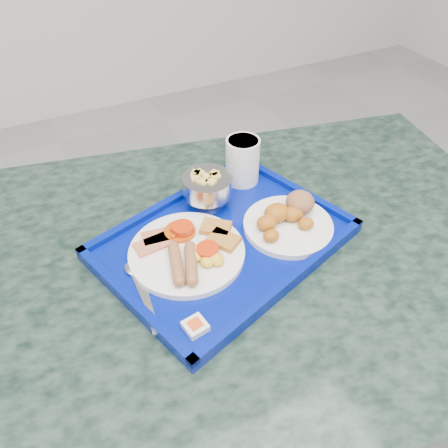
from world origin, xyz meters
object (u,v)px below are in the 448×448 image
(bread_plate, at_px, (288,219))
(main_plate, at_px, (190,251))
(table, at_px, (231,313))
(juice_cup, at_px, (243,159))
(tray, at_px, (224,241))
(fruit_bowl, at_px, (207,186))

(bread_plate, bearing_deg, main_plate, 176.92)
(table, distance_m, juice_cup, 0.35)
(main_plate, xyz_separation_m, juice_cup, (0.20, 0.17, 0.04))
(tray, distance_m, main_plate, 0.08)
(table, distance_m, tray, 0.21)
(main_plate, distance_m, juice_cup, 0.27)
(fruit_bowl, bearing_deg, table, -94.30)
(tray, relative_size, bread_plate, 3.01)
(tray, relative_size, fruit_bowl, 5.19)
(main_plate, relative_size, juice_cup, 2.09)
(tray, bearing_deg, main_plate, -172.31)
(main_plate, distance_m, bread_plate, 0.21)
(tray, relative_size, main_plate, 2.46)
(table, height_order, main_plate, main_plate)
(main_plate, xyz_separation_m, fruit_bowl, (0.09, 0.13, 0.04))
(table, xyz_separation_m, fruit_bowl, (0.01, 0.14, 0.27))
(bread_plate, bearing_deg, juice_cup, 93.31)
(tray, height_order, main_plate, main_plate)
(table, height_order, juice_cup, juice_cup)
(main_plate, height_order, bread_plate, bread_plate)
(table, distance_m, fruit_bowl, 0.30)
(table, bearing_deg, juice_cup, 57.45)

